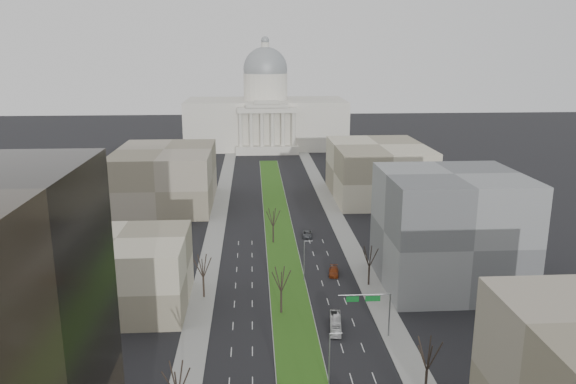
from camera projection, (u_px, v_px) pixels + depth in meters
name	position (u px, v px, depth m)	size (l,w,h in m)	color
ground	(281.00, 243.00, 145.15)	(600.00, 600.00, 0.00)	black
median	(281.00, 244.00, 144.15)	(8.00, 222.03, 0.20)	#999993
sidewalk_left	(205.00, 283.00, 119.88)	(5.00, 330.00, 0.15)	gray
sidewalk_right	(367.00, 279.00, 122.03)	(5.00, 330.00, 0.15)	gray
capitol	(266.00, 115.00, 285.83)	(80.00, 46.00, 55.00)	beige
building_beige_left	(119.00, 273.00, 107.55)	(26.00, 22.00, 14.00)	gray
building_grey_right	(450.00, 230.00, 117.21)	(28.00, 26.00, 24.00)	slate
building_far_left	(165.00, 177.00, 179.48)	(30.00, 40.00, 18.00)	gray
building_far_right	(378.00, 171.00, 188.62)	(30.00, 40.00, 18.00)	gray
tree_left_mid	(177.00, 379.00, 72.73)	(5.40, 5.40, 9.72)	black
tree_left_far	(203.00, 266.00, 111.46)	(5.28, 5.28, 9.50)	black
tree_right_mid	(428.00, 353.00, 78.68)	(5.52, 5.52, 9.94)	black
tree_right_far	(370.00, 256.00, 117.52)	(5.04, 5.04, 9.07)	black
tree_median_b	(281.00, 279.00, 104.62)	(5.40, 5.40, 9.72)	black
tree_median_c	(273.00, 217.00, 143.31)	(5.40, 5.40, 9.72)	black
streetlamp_median_b	(330.00, 360.00, 81.33)	(1.90, 0.20, 9.16)	gray
streetlamp_median_c	(304.00, 260.00, 120.02)	(1.90, 0.20, 9.16)	gray
mast_arm_signs	(374.00, 305.00, 96.14)	(9.12, 0.24, 8.09)	gray
car_red	(334.00, 272.00, 124.41)	(2.11, 5.19, 1.51)	maroon
car_grey_far	(307.00, 234.00, 149.75)	(2.44, 5.28, 1.47)	#484B50
box_van	(335.00, 323.00, 100.06)	(1.85, 7.92, 2.21)	silver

